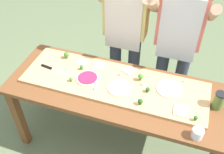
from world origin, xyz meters
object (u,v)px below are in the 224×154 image
at_px(flour_cup, 197,134).
at_px(cheese_crumble_c, 184,81).
at_px(sauce_jar, 219,101).
at_px(broccoli_floret_center_right, 148,90).
at_px(cheese_crumble_d, 143,84).
at_px(pizza_slice_far_right, 82,62).
at_px(broccoli_floret_center_left, 140,101).
at_px(pizza_whole_beet_magenta, 88,78).
at_px(cheese_crumble_b, 121,74).
at_px(pizza_slice_center, 98,66).
at_px(broccoli_floret_front_right, 82,67).
at_px(broccoli_floret_back_mid, 66,55).
at_px(broccoli_floret_back_right, 196,118).
at_px(pizza_slice_near_right, 129,71).
at_px(cheese_crumble_a, 95,89).
at_px(cook_right, 179,34).
at_px(pizza_whole_white_garlic, 120,88).
at_px(pizza_whole_cheese_artichoke, 170,89).
at_px(cook_left, 126,25).
at_px(prep_table, 115,97).
at_px(broccoli_floret_front_left, 71,79).
at_px(pizza_slice_near_left, 181,111).
at_px(broccoli_floret_front_mid, 141,77).
at_px(chefs_knife, 51,69).

bearing_deg(flour_cup, cheese_crumble_c, 107.10).
relative_size(flour_cup, sauce_jar, 0.54).
distance_m(broccoli_floret_center_right, cheese_crumble_d, 0.09).
xyz_separation_m(pizza_slice_far_right, broccoli_floret_center_left, (0.62, -0.31, 0.03)).
bearing_deg(pizza_whole_beet_magenta, cheese_crumble_b, 28.02).
relative_size(pizza_whole_beet_magenta, pizza_slice_center, 2.01).
xyz_separation_m(pizza_whole_beet_magenta, broccoli_floret_front_right, (-0.09, 0.09, 0.02)).
bearing_deg(pizza_slice_far_right, broccoli_floret_back_mid, 173.27).
bearing_deg(broccoli_floret_front_right, cheese_crumble_b, 6.54).
xyz_separation_m(broccoli_floret_front_right, broccoli_floret_back_right, (1.00, -0.25, -0.00)).
distance_m(pizza_slice_near_right, cheese_crumble_a, 0.36).
relative_size(broccoli_floret_back_right, cook_right, 0.03).
distance_m(pizza_slice_far_right, cheese_crumble_c, 0.91).
bearing_deg(cheese_crumble_a, pizza_whole_white_garlic, 22.47).
distance_m(broccoli_floret_back_right, flour_cup, 0.13).
relative_size(pizza_whole_cheese_artichoke, cook_left, 0.13).
bearing_deg(cook_left, flour_cup, -48.47).
relative_size(cheese_crumble_c, cook_left, 0.01).
relative_size(prep_table, cook_left, 1.09).
relative_size(broccoli_floret_center_right, cook_right, 0.03).
relative_size(pizza_slice_center, cheese_crumble_b, 5.49).
distance_m(pizza_whole_white_garlic, cheese_crumble_a, 0.20).
relative_size(broccoli_floret_front_left, flour_cup, 0.51).
distance_m(broccoli_floret_front_right, broccoli_floret_front_left, 0.17).
distance_m(pizza_slice_near_left, broccoli_floret_center_left, 0.31).
bearing_deg(cook_right, broccoli_floret_front_right, -145.21).
distance_m(broccoli_floret_front_mid, cook_right, 0.55).
bearing_deg(flour_cup, pizza_slice_far_right, 156.71).
bearing_deg(pizza_whole_cheese_artichoke, pizza_slice_near_left, -60.08).
distance_m(chefs_knife, pizza_whole_cheese_artichoke, 1.03).
relative_size(pizza_slice_far_right, broccoli_floret_back_mid, 1.15).
relative_size(pizza_whole_cheese_artichoke, flour_cup, 2.64).
relative_size(broccoli_floret_center_right, sauce_jar, 0.31).
xyz_separation_m(pizza_slice_near_right, cheese_crumble_d, (0.16, -0.13, 0.00)).
relative_size(broccoli_floret_center_right, cheese_crumble_b, 2.60).
relative_size(chefs_knife, flour_cup, 3.66).
relative_size(pizza_slice_near_left, pizza_slice_center, 1.05).
height_order(broccoli_floret_front_right, broccoli_floret_front_left, broccoli_floret_front_right).
bearing_deg(cook_right, sauce_jar, -54.29).
height_order(pizza_whole_white_garlic, cook_right, cook_right).
distance_m(pizza_whole_beet_magenta, cheese_crumble_c, 0.81).
bearing_deg(sauce_jar, broccoli_floret_front_right, 177.45).
distance_m(pizza_whole_beet_magenta, broccoli_floret_back_mid, 0.35).
height_order(broccoli_floret_center_right, cook_right, cook_right).
distance_m(pizza_slice_far_right, cheese_crumble_b, 0.38).
distance_m(pizza_slice_near_left, broccoli_floret_back_mid, 1.12).
bearing_deg(pizza_whole_beet_magenta, pizza_slice_near_right, 33.50).
distance_m(prep_table, cheese_crumble_d, 0.26).
height_order(pizza_slice_near_left, broccoli_floret_back_right, broccoli_floret_back_right).
distance_m(pizza_slice_center, broccoli_floret_front_right, 0.15).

